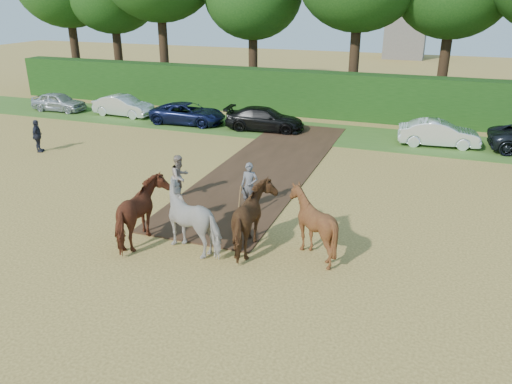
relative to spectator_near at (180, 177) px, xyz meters
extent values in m
plane|color=gold|center=(0.62, -2.04, -0.92)|extent=(120.00, 120.00, 0.00)
cube|color=#472D1C|center=(2.12, 4.96, -0.89)|extent=(4.50, 17.00, 0.05)
cube|color=#38601E|center=(0.62, 11.96, -0.90)|extent=(50.00, 5.00, 0.03)
cube|color=#14380F|center=(0.62, 16.46, 0.58)|extent=(46.00, 1.60, 3.00)
imported|color=#C0AE96|center=(0.00, 0.00, 0.00)|extent=(0.92, 1.06, 1.84)
imported|color=#262832|center=(-10.17, 3.15, -0.05)|extent=(0.76, 1.10, 1.73)
imported|color=brown|center=(0.74, -4.04, 0.18)|extent=(1.51, 2.72, 2.19)
imported|color=beige|center=(2.58, -3.64, 0.18)|extent=(2.40, 2.13, 2.19)
imported|color=brown|center=(4.41, -3.23, 0.18)|extent=(1.51, 2.72, 2.19)
imported|color=brown|center=(6.25, -2.83, 0.18)|extent=(2.02, 2.21, 2.19)
cube|color=black|center=(3.19, -1.19, -0.74)|extent=(0.49, 0.98, 0.36)
cube|color=brown|center=(3.28, -1.81, -0.55)|extent=(0.30, 1.46, 0.10)
cylinder|color=brown|center=(2.89, -0.65, -0.35)|extent=(0.34, 1.04, 0.77)
cylinder|color=brown|center=(3.35, -0.59, -0.35)|extent=(0.07, 1.06, 0.77)
imported|color=gray|center=(3.03, 0.05, 0.00)|extent=(0.72, 0.52, 1.83)
imported|color=#B2B5B9|center=(-15.96, 11.60, -0.25)|extent=(3.99, 1.70, 1.34)
imported|color=silver|center=(-10.71, 11.88, -0.21)|extent=(4.38, 1.75, 1.42)
imported|color=#141B40|center=(-5.51, 11.42, -0.24)|extent=(4.96, 2.46, 1.35)
imported|color=black|center=(-0.31, 11.55, -0.21)|extent=(5.02, 2.39, 1.41)
imported|color=white|center=(9.82, 11.63, -0.21)|extent=(4.45, 1.93, 1.43)
cylinder|color=#382616|center=(-20.38, 19.46, 2.01)|extent=(0.70, 0.70, 5.85)
cylinder|color=#382616|center=(-16.38, 19.96, 1.78)|extent=(0.70, 0.70, 5.40)
cylinder|color=#382616|center=(-11.38, 18.96, 2.34)|extent=(0.70, 0.70, 6.53)
cylinder|color=#382616|center=(-4.38, 20.46, 1.67)|extent=(0.70, 0.70, 5.17)
cylinder|color=#382616|center=(3.62, 19.46, 2.12)|extent=(0.70, 0.70, 6.08)
cylinder|color=#382616|center=(9.62, 20.96, 1.89)|extent=(0.70, 0.70, 5.62)
cube|color=slate|center=(4.62, 52.96, 3.58)|extent=(5.00, 5.00, 9.00)
camera|label=1|loc=(9.49, -16.95, 6.99)|focal=35.00mm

